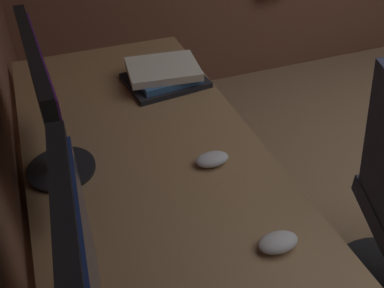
{
  "coord_description": "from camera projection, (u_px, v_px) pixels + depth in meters",
  "views": [
    {
      "loc": [
        -0.39,
        2.01,
        1.58
      ],
      "look_at": [
        0.35,
        1.73,
        0.95
      ],
      "focal_mm": 39.9,
      "sensor_mm": 36.0,
      "label": 1
    }
  ],
  "objects": [
    {
      "name": "mouse_main",
      "position": [
        212.0,
        159.0,
        1.28
      ],
      "size": [
        0.06,
        0.1,
        0.03
      ],
      "primitive_type": "ellipsoid",
      "color": "silver",
      "rests_on": "desk"
    },
    {
      "name": "mouse_spare",
      "position": [
        278.0,
        242.0,
        1.03
      ],
      "size": [
        0.06,
        0.1,
        0.03
      ],
      "primitive_type": "ellipsoid",
      "color": "silver",
      "rests_on": "desk"
    },
    {
      "name": "monitor_primary",
      "position": [
        46.0,
        103.0,
        1.12
      ],
      "size": [
        0.55,
        0.2,
        0.41
      ],
      "color": "black",
      "rests_on": "desk"
    },
    {
      "name": "book_stack_near",
      "position": [
        164.0,
        75.0,
        1.65
      ],
      "size": [
        0.27,
        0.32,
        0.08
      ],
      "color": "black",
      "rests_on": "desk"
    },
    {
      "name": "drawer_pedestal",
      "position": [
        145.0,
        232.0,
        1.57
      ],
      "size": [
        0.4,
        0.51,
        0.69
      ],
      "color": "#936D47",
      "rests_on": "ground"
    },
    {
      "name": "desk",
      "position": [
        175.0,
        229.0,
        1.17
      ],
      "size": [
        2.11,
        0.73,
        0.73
      ],
      "color": "#936D47",
      "rests_on": "ground"
    }
  ]
}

